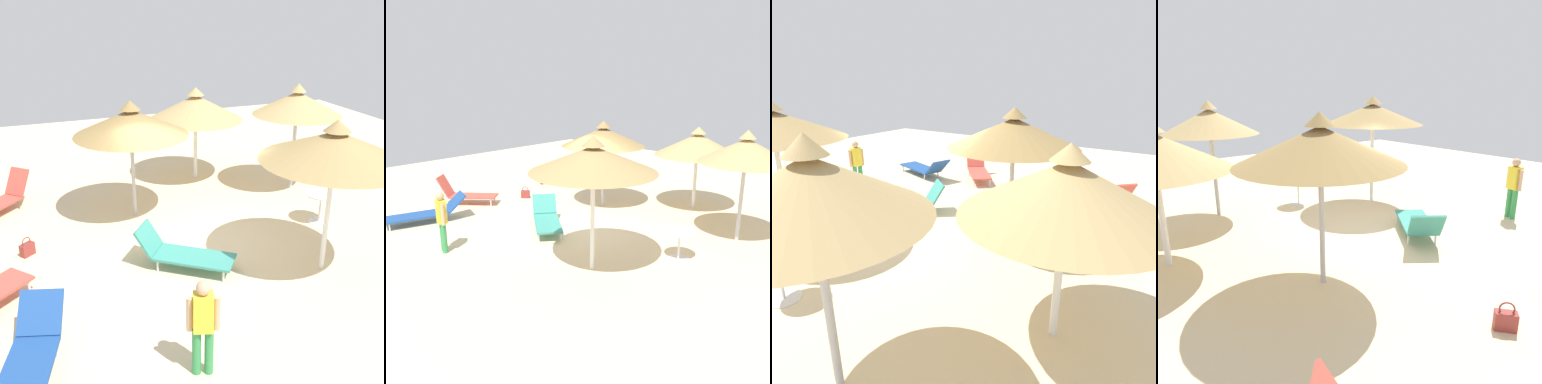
# 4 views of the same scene
# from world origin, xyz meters

# --- Properties ---
(ground) EXTENTS (24.00, 24.00, 0.10)m
(ground) POSITION_xyz_m (0.00, 0.00, -0.05)
(ground) COLOR beige
(parasol_umbrella_far_right) EXTENTS (2.70, 2.70, 2.84)m
(parasol_umbrella_far_right) POSITION_xyz_m (-0.66, 1.77, 2.33)
(parasol_umbrella_far_right) COLOR #B2B2B7
(parasol_umbrella_far_right) RESTS_ON ground
(parasol_umbrella_back) EXTENTS (2.36, 2.36, 2.93)m
(parasol_umbrella_back) POSITION_xyz_m (3.89, 1.88, 2.41)
(parasol_umbrella_back) COLOR #B2B2B7
(parasol_umbrella_back) RESTS_ON ground
(parasol_umbrella_center) EXTENTS (2.77, 2.77, 3.02)m
(parasol_umbrella_center) POSITION_xyz_m (2.17, -2.00, 2.52)
(parasol_umbrella_center) COLOR white
(parasol_umbrella_center) RESTS_ON ground
(lounge_chair_edge) EXTENTS (1.95, 1.73, 0.81)m
(lounge_chair_edge) POSITION_xyz_m (-0.43, -0.99, 0.34)
(lounge_chair_edge) COLOR teal
(lounge_chair_edge) RESTS_ON ground
(person_standing_far_right) EXTENTS (0.45, 0.30, 1.54)m
(person_standing_far_right) POSITION_xyz_m (-1.13, -3.79, 0.87)
(person_standing_far_right) COLOR #338C4C
(person_standing_far_right) RESTS_ON ground
(handbag) EXTENTS (0.33, 0.30, 0.43)m
(handbag) POSITION_xyz_m (-3.28, 0.61, 0.15)
(handbag) COLOR maroon
(handbag) RESTS_ON ground
(side_table_round) EXTENTS (0.76, 0.76, 0.73)m
(side_table_round) POSITION_xyz_m (3.35, -0.24, 0.50)
(side_table_round) COLOR silver
(side_table_round) RESTS_ON ground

